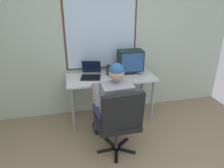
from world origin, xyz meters
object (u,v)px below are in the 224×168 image
object	(u,v)px
office_chair	(119,119)
desk_speaker	(109,70)
desk	(111,82)
crt_monitor	(130,61)
person_seated	(113,102)
wine_glass	(115,73)
laptop	(91,73)

from	to	relation	value
office_chair	desk_speaker	xyz separation A→B (m)	(0.09, 1.01, 0.29)
office_chair	desk_speaker	distance (m)	1.05
desk	crt_monitor	distance (m)	0.47
person_seated	desk_speaker	world-z (taller)	person_seated
wine_glass	desk_speaker	distance (m)	0.22
wine_glass	office_chair	bearing A→B (deg)	-99.58
person_seated	desk_speaker	distance (m)	0.78
office_chair	laptop	world-z (taller)	laptop
wine_glass	laptop	bearing A→B (deg)	147.47
crt_monitor	person_seated	bearing A→B (deg)	-121.96
person_seated	crt_monitor	xyz separation A→B (m)	(0.44, 0.71, 0.34)
laptop	wine_glass	xyz separation A→B (m)	(0.34, -0.22, 0.04)
office_chair	person_seated	world-z (taller)	person_seated
person_seated	laptop	bearing A→B (deg)	104.45
wine_glass	desk_speaker	world-z (taller)	desk_speaker
office_chair	wine_glass	bearing A→B (deg)	80.42
laptop	desk_speaker	xyz separation A→B (m)	(0.30, 0.00, 0.02)
desk	wine_glass	xyz separation A→B (m)	(0.04, -0.13, 0.20)
office_chair	person_seated	xyz separation A→B (m)	(-0.02, 0.26, 0.10)
desk	desk_speaker	world-z (taller)	desk_speaker
person_seated	laptop	size ratio (longest dim) A/B	3.02
crt_monitor	laptop	bearing A→B (deg)	176.46
wine_glass	person_seated	bearing A→B (deg)	-105.73
person_seated	crt_monitor	distance (m)	0.90
desk	desk_speaker	bearing A→B (deg)	92.40
person_seated	laptop	distance (m)	0.79
office_chair	desk_speaker	size ratio (longest dim) A/B	5.84
desk	laptop	xyz separation A→B (m)	(-0.30, 0.09, 0.16)
laptop	office_chair	bearing A→B (deg)	-78.34
laptop	wine_glass	size ratio (longest dim) A/B	2.67
person_seated	desk	bearing A→B (deg)	80.53
laptop	crt_monitor	bearing A→B (deg)	-3.54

